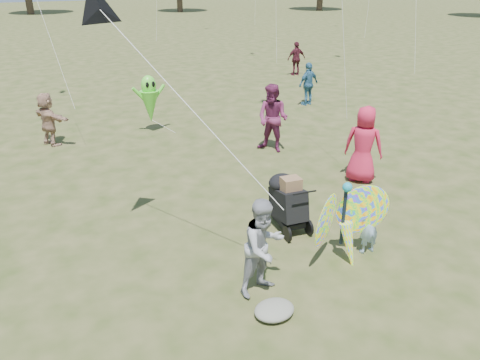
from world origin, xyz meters
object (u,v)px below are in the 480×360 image
(child_girl, at_px, (369,227))
(crowd_a, at_px, (364,144))
(adult_man, at_px, (264,247))
(alien_kite, at_px, (150,101))
(crowd_e, at_px, (273,118))
(butterfly_kite, at_px, (346,224))
(crowd_c, at_px, (308,84))
(crowd_h, at_px, (296,59))
(crowd_d, at_px, (48,119))
(jogging_stroller, at_px, (287,200))

(child_girl, height_order, crowd_a, crowd_a)
(adult_man, relative_size, alien_kite, 0.89)
(adult_man, relative_size, crowd_e, 0.85)
(crowd_e, xyz_separation_m, butterfly_kite, (-1.78, -5.11, -0.20))
(adult_man, distance_m, crowd_c, 11.15)
(child_girl, distance_m, crowd_c, 9.89)
(crowd_h, distance_m, alien_kite, 10.07)
(crowd_a, relative_size, crowd_d, 1.19)
(crowd_d, relative_size, crowd_h, 0.97)
(jogging_stroller, distance_m, butterfly_kite, 1.40)
(adult_man, xyz_separation_m, jogging_stroller, (1.37, 1.41, -0.16))
(child_girl, xyz_separation_m, alien_kite, (-1.14, 8.20, 0.46))
(crowd_a, xyz_separation_m, crowd_d, (-5.99, 6.07, -0.15))
(crowd_h, bearing_deg, butterfly_kite, 64.69)
(alien_kite, bearing_deg, crowd_e, -52.72)
(crowd_e, relative_size, alien_kite, 1.05)
(adult_man, xyz_separation_m, crowd_h, (9.77, 13.23, -0.01))
(child_girl, bearing_deg, crowd_a, -122.11)
(adult_man, height_order, butterfly_kite, adult_man)
(child_girl, distance_m, crowd_h, 15.22)
(crowd_a, relative_size, crowd_h, 1.16)
(adult_man, distance_m, crowd_a, 4.83)
(adult_man, xyz_separation_m, crowd_a, (4.15, 2.46, 0.12))
(crowd_h, bearing_deg, crowd_e, 58.16)
(child_girl, xyz_separation_m, crowd_h, (7.61, 13.18, 0.26))
(crowd_c, relative_size, crowd_d, 1.03)
(crowd_a, xyz_separation_m, crowd_e, (-0.77, 2.67, 0.02))
(crowd_c, height_order, crowd_e, crowd_e)
(child_girl, relative_size, alien_kite, 0.58)
(child_girl, relative_size, butterfly_kite, 0.58)
(crowd_c, height_order, alien_kite, alien_kite)
(adult_man, xyz_separation_m, butterfly_kite, (1.60, 0.03, -0.06))
(jogging_stroller, bearing_deg, butterfly_kite, -72.45)
(crowd_h, xyz_separation_m, jogging_stroller, (-8.40, -11.82, -0.15))
(crowd_a, relative_size, crowd_c, 1.16)
(butterfly_kite, xyz_separation_m, alien_kite, (-0.59, 8.21, 0.26))
(crowd_c, bearing_deg, crowd_a, 54.20)
(crowd_a, distance_m, butterfly_kite, 3.53)
(crowd_e, bearing_deg, child_girl, -44.38)
(crowd_a, height_order, butterfly_kite, crowd_a)
(adult_man, height_order, crowd_e, crowd_e)
(adult_man, xyz_separation_m, crowd_d, (-1.84, 8.54, -0.03))
(adult_man, bearing_deg, child_girl, -9.43)
(child_girl, relative_size, adult_man, 0.66)
(child_girl, distance_m, jogging_stroller, 1.58)
(crowd_a, xyz_separation_m, alien_kite, (-3.13, 5.78, 0.08))
(crowd_d, bearing_deg, crowd_h, -93.56)
(crowd_h, xyz_separation_m, alien_kite, (-8.75, -4.98, 0.20))
(butterfly_kite, bearing_deg, jogging_stroller, 99.57)
(crowd_a, height_order, crowd_h, crowd_a)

